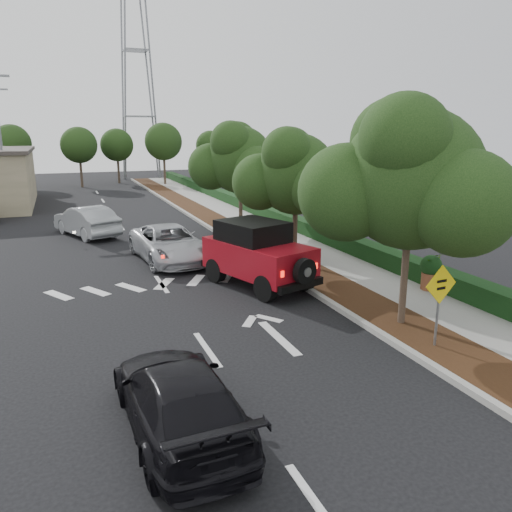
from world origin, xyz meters
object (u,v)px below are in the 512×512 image
speed_hump_sign (440,295)px  red_jeep (255,253)px  silver_suv_ahead (170,244)px  black_suv_oncoming (179,398)px

speed_hump_sign → red_jeep: bearing=103.4°
speed_hump_sign → silver_suv_ahead: bearing=106.0°
silver_suv_ahead → black_suv_oncoming: size_ratio=1.16×
black_suv_oncoming → silver_suv_ahead: bearing=-103.2°
red_jeep → silver_suv_ahead: red_jeep is taller
red_jeep → silver_suv_ahead: size_ratio=0.88×
red_jeep → black_suv_oncoming: red_jeep is taller
red_jeep → silver_suv_ahead: bearing=96.4°
silver_suv_ahead → speed_hump_sign: (4.38, -11.41, 0.73)m
red_jeep → speed_hump_sign: (2.27, -6.82, 0.29)m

